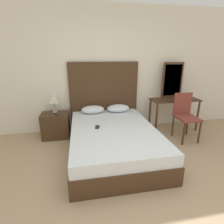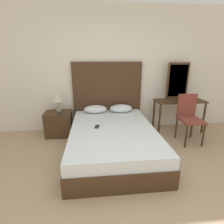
# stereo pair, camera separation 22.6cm
# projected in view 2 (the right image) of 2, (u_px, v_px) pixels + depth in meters

# --- Properties ---
(ground_plane) EXTENTS (16.00, 16.00, 0.00)m
(ground_plane) POSITION_uv_depth(u_px,v_px,m) (134.00, 204.00, 2.05)
(ground_plane) COLOR tan
(wall_back) EXTENTS (10.00, 0.06, 2.70)m
(wall_back) POSITION_uv_depth(u_px,v_px,m) (112.00, 71.00, 3.90)
(wall_back) COLOR silver
(wall_back) RESTS_ON ground_plane
(bed) EXTENTS (1.47, 2.14, 0.47)m
(bed) POSITION_uv_depth(u_px,v_px,m) (113.00, 140.00, 3.12)
(bed) COLOR #422B19
(bed) RESTS_ON ground_plane
(headboard) EXTENTS (1.54, 0.05, 1.54)m
(headboard) POSITION_uv_depth(u_px,v_px,m) (107.00, 97.00, 3.99)
(headboard) COLOR #422B19
(headboard) RESTS_ON ground_plane
(pillow_left) EXTENTS (0.49, 0.30, 0.17)m
(pillow_left) POSITION_uv_depth(u_px,v_px,m) (95.00, 109.00, 3.81)
(pillow_left) COLOR silver
(pillow_left) RESTS_ON bed
(pillow_right) EXTENTS (0.49, 0.30, 0.17)m
(pillow_right) POSITION_uv_depth(u_px,v_px,m) (121.00, 108.00, 3.87)
(pillow_right) COLOR silver
(pillow_right) RESTS_ON bed
(phone_on_bed) EXTENTS (0.10, 0.16, 0.01)m
(phone_on_bed) POSITION_uv_depth(u_px,v_px,m) (97.00, 127.00, 3.07)
(phone_on_bed) COLOR #232328
(phone_on_bed) RESTS_ON bed
(nightstand) EXTENTS (0.55, 0.40, 0.53)m
(nightstand) POSITION_uv_depth(u_px,v_px,m) (59.00, 124.00, 3.77)
(nightstand) COLOR #422B19
(nightstand) RESTS_ON ground_plane
(table_lamp) EXTENTS (0.25, 0.25, 0.40)m
(table_lamp) POSITION_uv_depth(u_px,v_px,m) (57.00, 97.00, 3.67)
(table_lamp) COLOR tan
(table_lamp) RESTS_ON nightstand
(phone_on_nightstand) EXTENTS (0.12, 0.16, 0.01)m
(phone_on_nightstand) POSITION_uv_depth(u_px,v_px,m) (60.00, 113.00, 3.60)
(phone_on_nightstand) COLOR black
(phone_on_nightstand) RESTS_ON nightstand
(vanity_desk) EXTENTS (1.08, 0.45, 0.73)m
(vanity_desk) POSITION_uv_depth(u_px,v_px,m) (179.00, 106.00, 3.89)
(vanity_desk) COLOR #422B19
(vanity_desk) RESTS_ON ground_plane
(vanity_mirror) EXTENTS (0.49, 0.03, 0.80)m
(vanity_mirror) POSITION_uv_depth(u_px,v_px,m) (178.00, 81.00, 3.92)
(vanity_mirror) COLOR #422B19
(vanity_mirror) RESTS_ON vanity_desk
(chair) EXTENTS (0.40, 0.46, 0.94)m
(chair) POSITION_uv_depth(u_px,v_px,m) (189.00, 115.00, 3.45)
(chair) COLOR brown
(chair) RESTS_ON ground_plane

